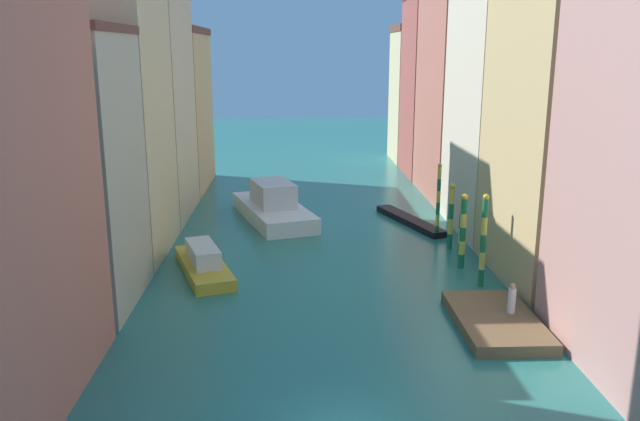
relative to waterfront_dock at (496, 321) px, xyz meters
name	(u,v)px	position (x,y,z in m)	size (l,w,h in m)	color
ground_plane	(318,232)	(-7.49, 16.16, -0.27)	(154.00, 154.00, 0.00)	#28756B
building_left_1	(47,170)	(-20.95, 3.79, 6.48)	(7.90, 7.58, 13.48)	#BCB299
building_left_2	(94,102)	(-20.95, 12.05, 9.05)	(7.90, 8.84, 18.62)	beige
building_left_3	(131,71)	(-20.95, 21.34, 10.53)	(7.90, 9.59, 21.59)	beige
building_left_4	(162,109)	(-20.95, 31.86, 6.86)	(7.90, 11.23, 14.24)	#DBB77A
building_right_1	(586,76)	(5.97, 6.37, 10.75)	(7.90, 10.16, 22.02)	#DBB77A
building_right_2	(517,111)	(5.97, 16.36, 8.00)	(7.90, 9.88, 16.52)	beige
building_right_3	(475,75)	(5.97, 27.18, 10.04)	(7.90, 11.23, 20.60)	#C6705B
building_right_4	(446,86)	(5.97, 37.34, 8.60)	(7.90, 8.62, 17.71)	#B25147
building_right_5	(428,94)	(5.97, 45.72, 7.24)	(7.90, 7.81, 14.99)	beige
waterfront_dock	(496,321)	(0.00, 0.00, 0.00)	(3.60, 6.36, 0.54)	brown
person_on_dock	(512,299)	(0.77, 0.30, 0.93)	(0.36, 0.36, 1.43)	white
mooring_pole_0	(483,240)	(0.79, 5.18, 2.31)	(0.34, 0.34, 5.06)	#197247
mooring_pole_1	(463,230)	(0.51, 8.24, 1.98)	(0.39, 0.39, 4.39)	#197247
mooring_pole_2	(461,225)	(0.92, 10.22, 1.71)	(0.27, 0.27, 3.88)	#197247
mooring_pole_3	(451,215)	(0.70, 11.92, 1.90)	(0.37, 0.37, 4.24)	#197247
mooring_pole_4	(438,200)	(0.45, 14.47, 2.30)	(0.27, 0.27, 5.06)	#197247
vaporetto_white	(273,207)	(-10.72, 19.61, 0.71)	(6.80, 11.03, 2.87)	white
gondola_black	(410,220)	(-0.75, 18.07, -0.05)	(3.89, 8.32, 0.44)	black
motorboat_0	(203,263)	(-14.34, 7.91, 0.33)	(4.35, 7.56, 1.66)	gold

